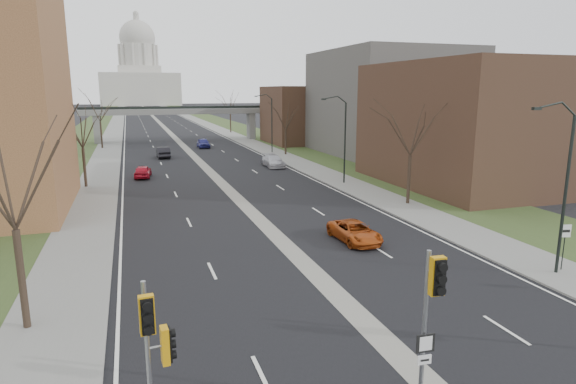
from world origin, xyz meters
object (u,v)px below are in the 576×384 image
signal_pole_left (155,341)px  car_right_far (203,143)px  car_right_mid (273,161)px  car_left_far (163,152)px  car_left_near (143,171)px  car_right_near (355,232)px  speed_limit_sign (565,239)px  signal_pole_median (431,305)px

signal_pole_left → car_right_far: (11.28, 68.35, -2.24)m
signal_pole_left → car_right_mid: 48.02m
car_right_mid → car_left_far: bearing=134.2°
signal_pole_left → car_left_near: size_ratio=1.14×
car_right_near → car_right_mid: size_ratio=0.89×
signal_pole_left → car_right_mid: signal_pole_left is taller
car_left_near → car_right_far: size_ratio=0.89×
speed_limit_sign → car_right_far: (-9.48, 61.97, -1.02)m
signal_pole_left → car_left_near: bearing=84.2°
car_left_far → car_right_mid: size_ratio=0.91×
car_right_near → car_right_far: size_ratio=0.99×
car_left_near → speed_limit_sign: bearing=126.4°
car_left_near → car_right_near: 30.14m
speed_limit_sign → car_right_mid: size_ratio=0.48×
signal_pole_left → car_right_near: (12.77, 14.48, -2.39)m
signal_pole_left → signal_pole_median: size_ratio=0.93×
signal_pole_median → car_right_mid: (9.06, 46.22, -2.72)m
car_right_near → car_left_far: bearing=99.1°
car_right_near → car_right_far: 53.89m
signal_pole_left → car_right_mid: (16.48, 45.05, -2.29)m
car_left_far → car_right_near: size_ratio=1.03×
signal_pole_left → car_left_near: 42.24m
speed_limit_sign → car_left_far: 54.10m
car_left_far → car_right_far: car_right_far is taller
car_left_near → car_right_mid: (15.63, 2.88, 0.05)m
signal_pole_left → car_left_near: (0.85, 42.16, -2.33)m
signal_pole_median → car_right_near: (5.35, 15.64, -2.82)m
car_right_near → car_right_mid: (3.71, 30.57, 0.11)m
car_left_far → car_right_mid: car_left_far is taller
car_left_near → car_right_near: (11.92, -27.69, -0.06)m
signal_pole_median → car_left_far: size_ratio=1.07×
speed_limit_sign → car_right_near: bearing=148.9°
signal_pole_median → car_right_far: signal_pole_median is taller
signal_pole_median → speed_limit_sign: 15.42m
signal_pole_median → car_right_far: (3.87, 69.52, -2.67)m
signal_pole_left → car_right_near: size_ratio=1.02×
signal_pole_left → signal_pole_median: 7.52m
car_left_far → signal_pole_left: bearing=84.0°
car_left_far → speed_limit_sign: bearing=106.0°
car_right_mid → car_right_near: bearing=-96.8°
car_left_far → car_right_far: (7.21, 10.52, 0.02)m
car_right_mid → signal_pole_left: bearing=-110.0°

